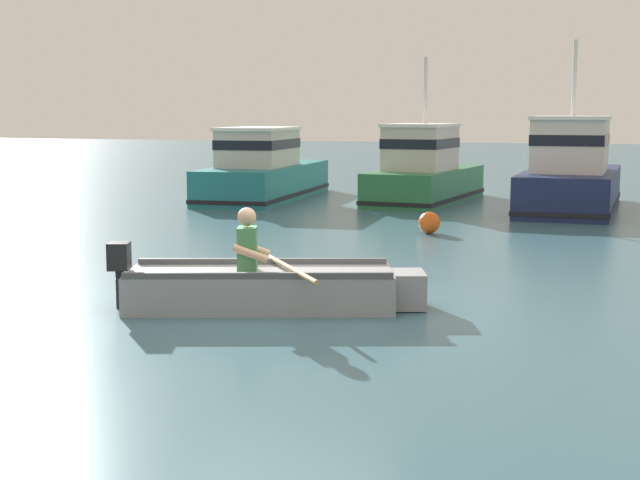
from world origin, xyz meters
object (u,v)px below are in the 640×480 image
(moored_boat_teal, at_px, (263,172))
(moored_boat_navy, at_px, (571,176))
(moored_boat_green, at_px, (424,173))
(rowboat_with_person, at_px, (266,287))
(mooring_buoy, at_px, (429,223))

(moored_boat_teal, height_order, moored_boat_navy, moored_boat_navy)
(moored_boat_teal, distance_m, moored_boat_green, 4.26)
(rowboat_with_person, bearing_deg, moored_boat_green, 92.90)
(moored_boat_green, bearing_deg, rowboat_with_person, -87.10)
(rowboat_with_person, relative_size, moored_boat_navy, 0.62)
(moored_boat_teal, height_order, moored_boat_green, moored_boat_green)
(moored_boat_teal, relative_size, moored_boat_navy, 1.06)
(moored_boat_teal, relative_size, mooring_buoy, 15.03)
(moored_boat_teal, distance_m, mooring_buoy, 8.01)
(moored_boat_teal, bearing_deg, moored_boat_green, 4.32)
(rowboat_with_person, xyz_separation_m, moored_boat_navy, (2.98, 12.42, 0.56))
(moored_boat_teal, bearing_deg, moored_boat_navy, -4.87)
(rowboat_with_person, relative_size, mooring_buoy, 8.87)
(rowboat_with_person, relative_size, moored_boat_green, 0.71)
(moored_boat_teal, distance_m, moored_boat_navy, 7.93)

